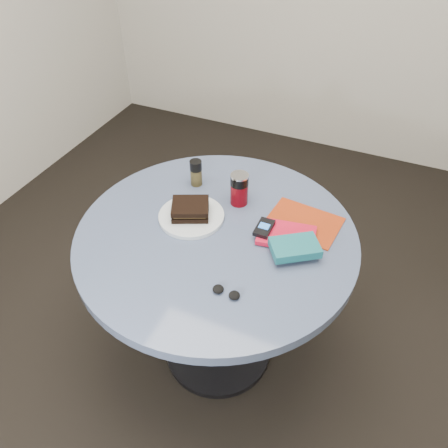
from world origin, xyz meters
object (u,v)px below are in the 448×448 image
at_px(sandwich, 190,209).
at_px(red_book, 286,235).
at_px(pepper_grinder, 196,173).
at_px(mp3_player, 264,228).
at_px(table, 217,264).
at_px(plate, 191,216).
at_px(soda_can, 239,189).
at_px(magazine, 303,222).
at_px(novel, 295,247).
at_px(headphones, 226,292).

height_order(sandwich, red_book, sandwich).
relative_size(pepper_grinder, mp3_player, 1.18).
xyz_separation_m(table, red_book, (0.24, 0.07, 0.18)).
relative_size(table, sandwich, 6.02).
distance_m(plate, red_book, 0.35).
xyz_separation_m(plate, soda_can, (0.13, 0.15, 0.06)).
height_order(magazine, mp3_player, mp3_player).
bearing_deg(red_book, pepper_grinder, 150.68).
relative_size(table, soda_can, 7.80).
distance_m(red_book, novel, 0.09).
distance_m(plate, mp3_player, 0.27).
relative_size(sandwich, mp3_player, 1.79).
height_order(plate, mp3_player, mp3_player).
xyz_separation_m(pepper_grinder, red_book, (0.43, -0.16, -0.04)).
height_order(table, plate, plate).
distance_m(sandwich, magazine, 0.41).
bearing_deg(sandwich, soda_can, 49.29).
height_order(plate, headphones, headphones).
bearing_deg(pepper_grinder, soda_can, -11.69).
bearing_deg(table, magazine, 32.73).
bearing_deg(magazine, red_book, -101.92).
bearing_deg(table, sandwich, 162.43).
distance_m(sandwich, red_book, 0.36).
distance_m(table, magazine, 0.36).
xyz_separation_m(table, soda_can, (0.01, 0.19, 0.23)).
bearing_deg(mp3_player, table, -159.06).
distance_m(soda_can, red_book, 0.26).
bearing_deg(soda_can, plate, -129.37).
bearing_deg(magazine, sandwich, -154.48).
relative_size(red_book, novel, 1.25).
bearing_deg(soda_can, sandwich, -130.71).
xyz_separation_m(soda_can, magazine, (0.26, -0.02, -0.06)).
height_order(magazine, headphones, headphones).
distance_m(soda_can, headphones, 0.45).
bearing_deg(magazine, mp3_player, -128.54).
relative_size(pepper_grinder, red_book, 0.55).
distance_m(magazine, headphones, 0.43).
relative_size(novel, headphones, 1.71).
xyz_separation_m(plate, magazine, (0.39, 0.14, -0.01)).
height_order(plate, magazine, plate).
xyz_separation_m(pepper_grinder, headphones, (0.33, -0.47, -0.05)).
relative_size(sandwich, magazine, 0.65).
relative_size(table, novel, 6.36).
xyz_separation_m(sandwich, red_book, (0.36, 0.03, -0.03)).
xyz_separation_m(table, novel, (0.28, 0.00, 0.20)).
xyz_separation_m(plate, headphones, (0.26, -0.28, 0.00)).
bearing_deg(sandwich, mp3_player, 4.56).
bearing_deg(novel, sandwich, 140.75).
relative_size(magazine, mp3_player, 2.74).
bearing_deg(soda_can, pepper_grinder, 168.31).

